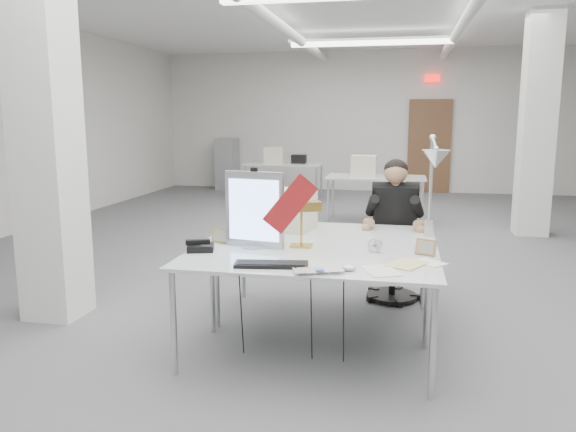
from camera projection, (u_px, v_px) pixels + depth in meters
name	position (u px, v px, depth m)	size (l,w,h in m)	color
room_shell	(351.00, 119.00, 6.25)	(10.04, 14.04, 3.24)	#545457
desk_main	(308.00, 260.00, 3.88)	(1.80, 0.90, 0.03)	silver
desk_second	(325.00, 234.00, 4.75)	(1.80, 0.90, 0.03)	silver
bg_desk_a	(376.00, 177.00, 9.15)	(1.60, 0.80, 0.03)	silver
bg_desk_b	(284.00, 164.00, 11.66)	(1.60, 0.80, 0.03)	silver
filing_cabinet	(227.00, 164.00, 13.42)	(0.45, 0.55, 1.20)	gray
office_chair	(393.00, 247.00, 5.28)	(0.50, 0.50, 1.02)	black
seated_person	(395.00, 207.00, 5.16)	(0.43, 0.53, 0.80)	black
monitor	(254.00, 210.00, 4.17)	(0.46, 0.05, 0.57)	#AEAEB2
pennant	(290.00, 204.00, 4.07)	(0.43, 0.01, 0.18)	maroon
keyboard	(271.00, 264.00, 3.68)	(0.48, 0.16, 0.02)	black
laptop	(320.00, 273.00, 3.47)	(0.31, 0.20, 0.02)	silver
mouse	(349.00, 268.00, 3.56)	(0.09, 0.06, 0.04)	silver
bankers_lamp	(301.00, 223.00, 4.19)	(0.32, 0.13, 0.37)	gold
desk_phone	(201.00, 248.00, 4.10)	(0.19, 0.17, 0.05)	black
picture_frame_left	(221.00, 235.00, 4.35)	(0.15, 0.01, 0.12)	#AB8549
picture_frame_right	(426.00, 247.00, 3.96)	(0.15, 0.01, 0.12)	#B67B4E
desk_clock	(375.00, 245.00, 4.05)	(0.10, 0.10, 0.03)	#B7B7BC
paper_stack_a	(381.00, 271.00, 3.56)	(0.19, 0.28, 0.01)	silver
paper_stack_b	(406.00, 264.00, 3.71)	(0.20, 0.27, 0.01)	#D2C57E
paper_stack_c	(430.00, 263.00, 3.76)	(0.21, 0.15, 0.01)	silver
beige_monitor	(291.00, 210.00, 4.83)	(0.37, 0.35, 0.35)	beige
architect_lamp	(432.00, 185.00, 4.31)	(0.24, 0.69, 0.89)	#BABBBF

